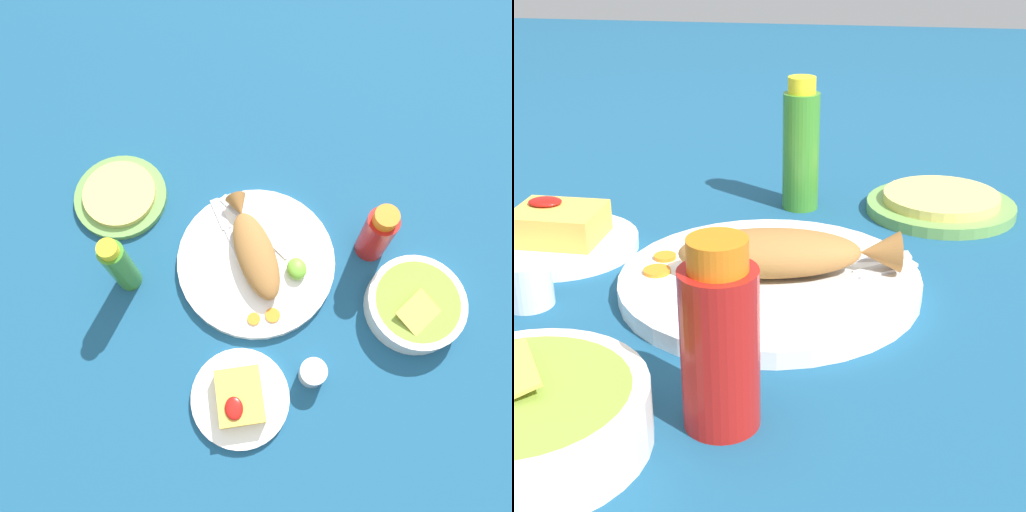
{
  "view_description": "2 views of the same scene",
  "coord_description": "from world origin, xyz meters",
  "views": [
    {
      "loc": [
        0.33,
        -0.05,
        0.92
      ],
      "look_at": [
        0.0,
        0.0,
        0.04
      ],
      "focal_mm": 35.0,
      "sensor_mm": 36.0,
      "label": 1
    },
    {
      "loc": [
        -0.11,
        0.71,
        0.36
      ],
      "look_at": [
        0.0,
        0.0,
        0.04
      ],
      "focal_mm": 55.0,
      "sensor_mm": 36.0,
      "label": 2
    }
  ],
  "objects": [
    {
      "name": "ground_plane",
      "position": [
        0.0,
        0.0,
        0.0
      ],
      "size": [
        4.0,
        4.0,
        0.0
      ],
      "primitive_type": "plane",
      "color": "navy"
    },
    {
      "name": "main_plate",
      "position": [
        0.0,
        0.0,
        0.01
      ],
      "size": [
        0.31,
        0.31,
        0.02
      ],
      "primitive_type": "cylinder",
      "color": "white",
      "rests_on": "ground_plane"
    },
    {
      "name": "fried_fish",
      "position": [
        -0.01,
        -0.0,
        0.04
      ],
      "size": [
        0.23,
        0.1,
        0.05
      ],
      "rotation": [
        0.0,
        0.0,
        0.18
      ],
      "color": "#996633",
      "rests_on": "main_plate"
    },
    {
      "name": "fork_near",
      "position": [
        -0.06,
        -0.05,
        0.02
      ],
      "size": [
        0.18,
        0.06,
        0.0
      ],
      "rotation": [
        0.0,
        0.0,
        3.4
      ],
      "color": "silver",
      "rests_on": "main_plate"
    },
    {
      "name": "fork_far",
      "position": [
        -0.08,
        -0.0,
        0.02
      ],
      "size": [
        0.16,
        0.12,
        0.0
      ],
      "rotation": [
        0.0,
        0.0,
        3.77
      ],
      "color": "silver",
      "rests_on": "main_plate"
    },
    {
      "name": "carrot_slice_near",
      "position": [
        0.12,
        -0.02,
        0.02
      ],
      "size": [
        0.02,
        0.02,
        0.0
      ],
      "primitive_type": "cylinder",
      "color": "orange",
      "rests_on": "main_plate"
    },
    {
      "name": "carrot_slice_mid",
      "position": [
        0.11,
        0.02,
        0.02
      ],
      "size": [
        0.03,
        0.03,
        0.0
      ],
      "primitive_type": "cylinder",
      "color": "orange",
      "rests_on": "main_plate"
    },
    {
      "name": "lime_wedge_main",
      "position": [
        0.03,
        0.07,
        0.03
      ],
      "size": [
        0.04,
        0.04,
        0.02
      ],
      "primitive_type": "ellipsoid",
      "color": "#6BB233",
      "rests_on": "main_plate"
    },
    {
      "name": "hot_sauce_bottle_red",
      "position": [
        -0.0,
        0.23,
        0.07
      ],
      "size": [
        0.06,
        0.06,
        0.15
      ],
      "color": "#B21914",
      "rests_on": "ground_plane"
    },
    {
      "name": "hot_sauce_bottle_green",
      "position": [
        0.0,
        -0.25,
        0.08
      ],
      "size": [
        0.05,
        0.05,
        0.17
      ],
      "color": "#3D8428",
      "rests_on": "ground_plane"
    },
    {
      "name": "salt_cup",
      "position": [
        0.23,
        0.07,
        0.02
      ],
      "size": [
        0.05,
        0.05,
        0.05
      ],
      "color": "silver",
      "rests_on": "ground_plane"
    },
    {
      "name": "side_plate_fries",
      "position": [
        0.25,
        -0.06,
        0.01
      ],
      "size": [
        0.17,
        0.17,
        0.01
      ],
      "primitive_type": "cylinder",
      "color": "white",
      "rests_on": "ground_plane"
    },
    {
      "name": "fries_pile",
      "position": [
        0.25,
        -0.06,
        0.03
      ],
      "size": [
        0.1,
        0.08,
        0.04
      ],
      "color": "gold",
      "rests_on": "side_plate_fries"
    },
    {
      "name": "guacamole_bowl",
      "position": [
        0.13,
        0.28,
        0.03
      ],
      "size": [
        0.18,
        0.18,
        0.06
      ],
      "color": "white",
      "rests_on": "ground_plane"
    },
    {
      "name": "tortilla_plate",
      "position": [
        -0.18,
        -0.26,
        0.01
      ],
      "size": [
        0.19,
        0.19,
        0.01
      ],
      "primitive_type": "cylinder",
      "color": "#6B9E4C",
      "rests_on": "ground_plane"
    },
    {
      "name": "tortilla_stack",
      "position": [
        -0.18,
        -0.26,
        0.02
      ],
      "size": [
        0.15,
        0.15,
        0.01
      ],
      "primitive_type": "cylinder",
      "color": "#E0C666",
      "rests_on": "tortilla_plate"
    }
  ]
}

